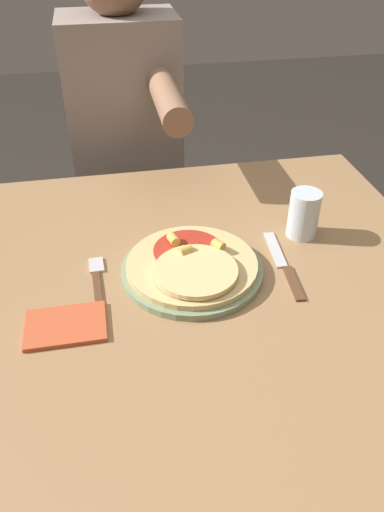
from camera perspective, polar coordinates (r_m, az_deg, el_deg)
The scene contains 9 objects.
ground_plane at distance 1.52m, azimuth -0.08°, elevation -25.13°, with size 8.00×8.00×0.00m, color #2D2823.
dining_table at distance 1.01m, azimuth -0.10°, elevation -8.08°, with size 1.04×0.96×0.73m.
plate at distance 0.96m, azimuth -0.00°, elevation -1.58°, with size 0.27×0.27×0.01m.
pizza at distance 0.95m, azimuth 0.08°, elevation -0.98°, with size 0.25×0.25×0.04m.
fork at distance 0.96m, azimuth -10.77°, elevation -2.89°, with size 0.03×0.18×0.00m.
knife at distance 1.00m, azimuth 10.45°, elevation -1.04°, with size 0.03×0.22×0.00m.
drinking_glass at distance 1.07m, azimuth 12.65°, elevation 4.68°, with size 0.06×0.06×0.10m.
napkin at distance 0.88m, azimuth -14.23°, elevation -7.71°, with size 0.14×0.09×0.01m.
person_diner at distance 1.57m, azimuth -7.42°, elevation 13.03°, with size 0.32×0.52×1.24m.
Camera 1 is at (-0.13, -0.70, 1.34)m, focal length 35.00 mm.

